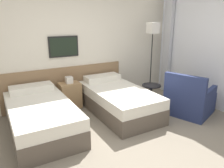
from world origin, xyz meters
The scene contains 8 objects.
ground_plane centered at (0.00, 0.00, 0.00)m, with size 16.00×16.00×0.00m, color slate.
wall_headboard centered at (-0.02, 2.28, 1.30)m, with size 10.00×0.10×2.70m.
bed_near_door centered at (-1.10, 1.27, 0.27)m, with size 1.01×1.91×0.64m.
bed_near_window centered at (0.46, 1.27, 0.27)m, with size 1.01×1.91×0.64m.
nightstand centered at (-0.32, 2.00, 0.29)m, with size 0.44×0.34×0.70m.
floor_lamp centered at (1.65, 1.71, 1.50)m, with size 0.24×0.24×1.80m.
side_table centered at (1.29, 1.21, 0.34)m, with size 0.41×0.41×0.48m.
armchair centered at (1.70, 0.50, 0.27)m, with size 1.07×1.05×0.88m.
Camera 1 is at (-1.73, -2.34, 1.90)m, focal length 35.00 mm.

